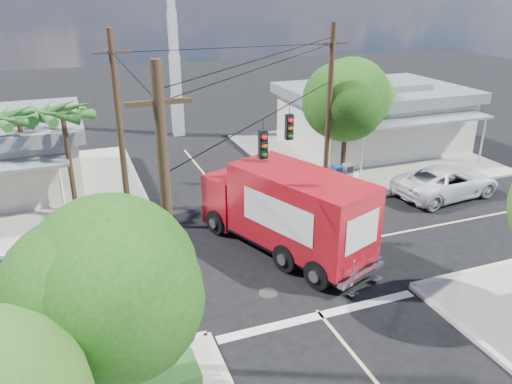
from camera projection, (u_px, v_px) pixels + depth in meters
ground at (273, 257)px, 20.97m from camera, size 120.00×120.00×0.00m
sidewalk_ne at (359, 153)px, 33.93m from camera, size 14.12×14.12×0.14m
sidewalk_nw at (8, 197)px, 26.76m from camera, size 14.12×14.12×0.14m
road_markings at (287, 274)px, 19.69m from camera, size 32.00×32.00×0.01m
building_ne at (373, 115)px, 34.55m from camera, size 11.80×10.20×4.50m
radio_tower at (174, 60)px, 36.28m from camera, size 0.80×0.80×17.00m
tree_sw_front at (108, 304)px, 10.50m from camera, size 3.88×3.78×6.03m
tree_ne_front at (348, 100)px, 27.38m from camera, size 4.21×4.14×6.66m
tree_ne_back at (366, 100)px, 30.36m from camera, size 3.77×3.66×5.82m
palm_nw_front at (62, 115)px, 23.06m from camera, size 3.01×3.08×5.59m
palm_nw_back at (19, 119)px, 23.84m from camera, size 3.01×3.08×5.19m
utility_poles at (223, 144)px, 20.06m from camera, size 12.00×10.68×9.00m
vending_boxes at (337, 175)px, 28.21m from camera, size 1.90×0.50×1.10m
delivery_truck at (286, 210)px, 20.84m from camera, size 5.41×8.83×3.69m
parked_car at (447, 182)px, 26.84m from camera, size 6.24×3.33×1.67m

